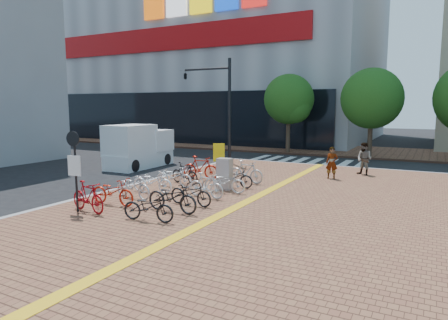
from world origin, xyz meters
The scene contains 29 objects.
ground centered at (0.00, 0.00, 0.00)m, with size 120.00×120.00×0.00m, color black.
sidewalk centered at (3.00, -5.00, 0.07)m, with size 14.00×34.00×0.15m, color brown.
tactile_strip centered at (2.00, -5.00, 0.16)m, with size 0.40×34.00×0.01m, color yellow.
kerb_north centered at (3.00, 12.00, 0.08)m, with size 14.00×0.25×0.15m, color gray.
far_sidewalk centered at (0.00, 21.00, 0.07)m, with size 70.00×8.00×0.15m, color brown.
department_store centered at (-15.99, 31.95, 13.98)m, with size 36.00×24.27×28.00m.
crosswalk centered at (0.50, 14.00, 0.01)m, with size 7.50×4.00×0.01m.
street_trees centered at (5.04, 17.45, 4.10)m, with size 16.20×4.60×6.35m.
bike_0 centered at (-2.09, -2.57, 0.67)m, with size 0.49×1.74×1.05m, color #9D0B12.
bike_1 centered at (-2.06, -1.44, 0.64)m, with size 0.65×1.86×0.98m, color #B61F0D.
bike_2 centered at (-2.10, -0.29, 0.64)m, with size 0.64×1.85×0.97m, color silver.
bike_3 centered at (-2.09, 0.87, 0.62)m, with size 0.63×1.80×0.94m, color white.
bike_4 centered at (-1.99, 2.26, 0.62)m, with size 0.62×1.78×0.93m, color white.
bike_5 centered at (-1.97, 3.08, 0.64)m, with size 0.46×1.63×0.98m, color black.
bike_6 centered at (-1.98, 4.46, 0.71)m, with size 0.52×1.86×1.12m, color #A7190B.
bike_7 centered at (0.37, -2.47, 0.60)m, with size 0.60×1.72×0.91m, color black.
bike_8 centered at (0.39, -1.23, 0.66)m, with size 0.68×1.96×1.03m, color black.
bike_9 centered at (0.44, -0.16, 0.60)m, with size 0.60×1.72×0.91m, color black.
bike_10 centered at (0.34, 1.09, 0.64)m, with size 0.46×1.64×0.99m, color silver.
bike_11 centered at (0.55, 2.24, 0.61)m, with size 0.61×1.75×0.92m, color silver.
bike_12 centered at (0.39, 3.42, 0.61)m, with size 0.60×1.74×0.91m, color black.
bike_13 centered at (0.44, 4.56, 0.67)m, with size 0.49×1.74×1.05m, color silver.
pedestrian_a centered at (3.66, 7.53, 0.93)m, with size 0.57×0.37×1.56m, color gray.
pedestrian_b centered at (4.89, 9.39, 0.99)m, with size 0.81×0.63×1.67m, color #505866.
utility_box centered at (0.20, 2.88, 0.82)m, with size 0.61×0.44×1.33m, color #A6A5AA.
yellow_sign centered at (-0.41, 3.54, 1.45)m, with size 0.50×0.21×1.88m.
notice_sign centered at (-2.46, -2.72, 1.86)m, with size 0.50×0.15×2.72m.
traffic_light_pole centered at (-4.69, 9.96, 4.57)m, with size 3.44×1.33×6.40m.
box_truck centered at (-7.73, 6.76, 1.22)m, with size 2.09×4.54×2.59m.
Camera 1 is at (8.04, -11.94, 3.68)m, focal length 32.00 mm.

